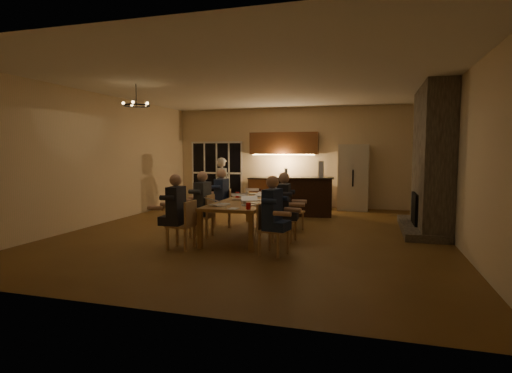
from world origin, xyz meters
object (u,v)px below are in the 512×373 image
(refrigerator, at_px, (353,177))
(laptop_c, at_px, (239,194))
(person_right_near, at_px, (272,216))
(mug_mid, at_px, (258,195))
(can_right, at_px, (270,196))
(plate_near, at_px, (256,203))
(bar_bottle, at_px, (286,173))
(chair_right_far, at_px, (292,211))
(person_right_mid, at_px, (284,207))
(laptop_f, at_px, (275,190))
(chair_left_mid, at_px, (201,216))
(redcup_far, at_px, (273,191))
(mug_back, at_px, (247,193))
(chair_left_far, at_px, (222,208))
(person_left_mid, at_px, (203,204))
(redcup_near, at_px, (248,206))
(can_cola, at_px, (260,191))
(chair_right_mid, at_px, (284,219))
(person_left_far, at_px, (222,198))
(bar_blender, at_px, (321,169))
(mug_front, at_px, (243,200))
(laptop_d, at_px, (260,195))
(redcup_mid, at_px, (237,195))
(dining_table, at_px, (249,217))
(standing_person, at_px, (222,183))
(can_silver, at_px, (245,201))
(plate_left, at_px, (224,204))
(bar_island, at_px, (302,196))
(person_left_near, at_px, (176,212))
(laptop_e, at_px, (253,190))
(chandelier, at_px, (136,106))
(laptop_b, at_px, (250,200))
(laptop_a, at_px, (218,200))

(refrigerator, height_order, laptop_c, refrigerator)
(person_right_near, relative_size, mug_mid, 13.80)
(can_right, relative_size, plate_near, 0.52)
(plate_near, xyz_separation_m, bar_bottle, (-0.08, 3.30, 0.44))
(chair_right_far, height_order, person_right_mid, person_right_mid)
(laptop_f, relative_size, mug_mid, 3.20)
(chair_left_mid, height_order, redcup_far, chair_left_mid)
(mug_back, bearing_deg, chair_left_far, -162.78)
(person_left_mid, bearing_deg, person_right_near, 59.20)
(redcup_near, bearing_deg, plate_near, 96.86)
(can_cola, bearing_deg, chair_right_mid, -60.85)
(person_left_far, height_order, bar_blender, bar_blender)
(mug_front, height_order, bar_blender, bar_blender)
(chair_left_far, relative_size, chair_right_mid, 1.00)
(chair_right_far, bearing_deg, plate_near, 172.21)
(laptop_d, relative_size, redcup_near, 2.67)
(redcup_mid, height_order, bar_blender, bar_blender)
(dining_table, distance_m, redcup_far, 1.51)
(standing_person, height_order, can_right, standing_person)
(chair_right_far, height_order, can_silver, chair_right_far)
(can_cola, bearing_deg, plate_left, -92.67)
(mug_front, bearing_deg, redcup_far, 84.13)
(chair_right_far, distance_m, mug_back, 1.20)
(can_cola, bearing_deg, person_left_mid, -111.07)
(can_right, distance_m, plate_left, 1.31)
(bar_island, distance_m, plate_left, 3.82)
(redcup_mid, bearing_deg, dining_table, -42.74)
(redcup_far, height_order, plate_left, redcup_far)
(redcup_far, bearing_deg, chair_right_mid, -70.06)
(laptop_f, bearing_deg, redcup_far, 120.06)
(mug_front, distance_m, redcup_near, 1.01)
(person_right_near, xyz_separation_m, plate_near, (-0.60, 1.08, 0.07))
(can_silver, bearing_deg, person_right_near, -49.67)
(person_left_near, distance_m, laptop_e, 2.83)
(laptop_f, height_order, can_right, laptop_f)
(mug_back, bearing_deg, bar_bottle, 75.10)
(chandelier, height_order, laptop_c, chandelier)
(chair_left_far, height_order, laptop_d, laptop_d)
(laptop_b, bearing_deg, person_left_far, 106.67)
(refrigerator, bearing_deg, person_right_near, -100.30)
(dining_table, xyz_separation_m, can_silver, (0.11, -0.65, 0.44))
(refrigerator, distance_m, laptop_a, 5.88)
(chandelier, xyz_separation_m, plate_near, (2.57, 0.17, -1.99))
(redcup_near, xyz_separation_m, can_cola, (-0.55, 2.72, 0.00))
(person_left_mid, relative_size, redcup_far, 11.50)
(bar_blender, bearing_deg, can_cola, -135.96)
(person_right_mid, relative_size, redcup_near, 11.50)
(bar_bottle, bearing_deg, laptop_a, -97.79)
(person_left_near, bearing_deg, chair_left_mid, 176.94)
(mug_mid, height_order, redcup_far, redcup_far)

